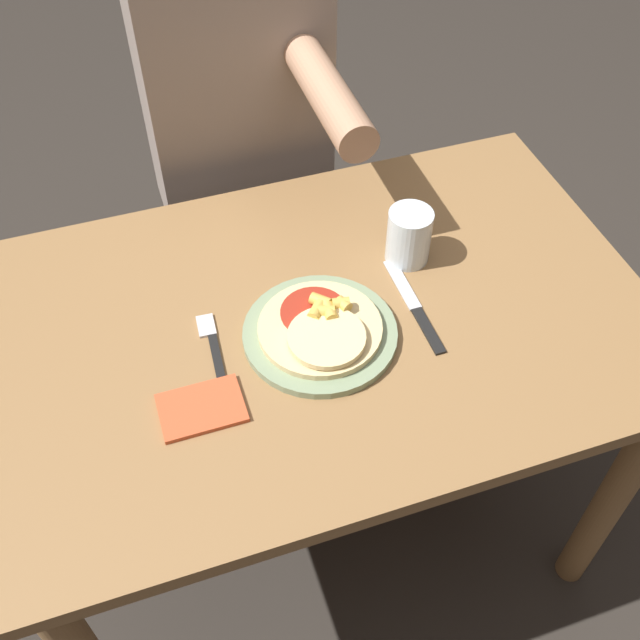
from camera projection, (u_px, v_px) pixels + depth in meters
name	position (u px, v px, depth m)	size (l,w,h in m)	color
ground_plane	(320.00, 516.00, 1.78)	(8.00, 8.00, 0.00)	#2D2823
dining_table	(320.00, 362.00, 1.33)	(1.11, 0.72, 0.72)	olive
plate	(320.00, 333.00, 1.20)	(0.25, 0.25, 0.01)	gray
pizza	(322.00, 327.00, 1.19)	(0.20, 0.20, 0.04)	#E0C689
fork	(213.00, 349.00, 1.19)	(0.03, 0.18, 0.00)	black
knife	(415.00, 307.00, 1.25)	(0.02, 0.22, 0.00)	black
drinking_glass	(409.00, 236.00, 1.29)	(0.08, 0.08, 0.10)	silver
napkin	(202.00, 408.00, 1.11)	(0.13, 0.09, 0.01)	#C6512D
person_diner	(241.00, 125.00, 1.56)	(0.36, 0.52, 1.26)	#2D2D38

